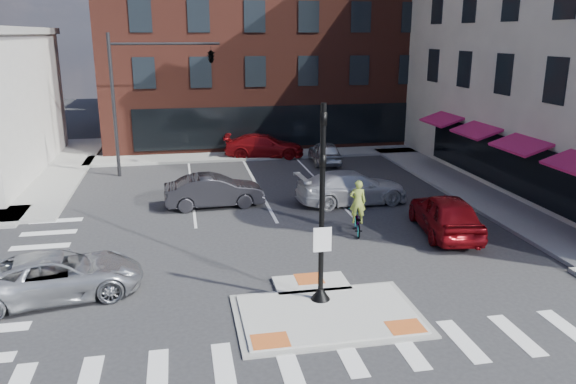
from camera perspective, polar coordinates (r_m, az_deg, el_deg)
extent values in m
plane|color=#28282B|center=(17.22, 3.63, -11.73)|extent=(120.00, 120.00, 0.00)
cube|color=gray|center=(16.78, 4.07, -12.41)|extent=(5.40, 3.60, 0.06)
cube|color=#A8A8A3|center=(16.77, 4.08, -12.32)|extent=(5.00, 3.20, 0.12)
cube|color=#A8A8A3|center=(18.58, 2.38, -9.34)|extent=(2.40, 1.40, 0.12)
cube|color=#C55822|center=(15.36, -1.81, -14.85)|extent=(1.00, 0.80, 0.01)
cube|color=#C55822|center=(16.31, 11.84, -13.25)|extent=(1.00, 0.80, 0.01)
cube|color=#C55822|center=(18.82, 2.17, -8.78)|extent=(0.90, 0.90, 0.01)
cube|color=gray|center=(36.32, -21.95, 2.13)|extent=(3.00, 20.00, 0.15)
cube|color=gray|center=(29.88, 19.04, -0.36)|extent=(3.00, 24.00, 0.15)
cube|color=gray|center=(38.22, -0.32, 3.93)|extent=(26.00, 3.00, 0.15)
cube|color=#502219|center=(47.27, -2.68, 15.26)|extent=(24.00, 18.00, 15.00)
cube|color=black|center=(38.88, -0.60, 6.72)|extent=(20.00, 0.12, 2.80)
cube|color=black|center=(30.11, 21.30, 2.74)|extent=(0.12, 16.00, 2.60)
cube|color=#C91A5E|center=(29.49, 20.40, 5.26)|extent=(1.46, 3.00, 0.58)
cube|color=#C91A5E|center=(34.68, 15.31, 7.14)|extent=(1.46, 3.00, 0.58)
cube|color=slate|center=(66.81, -11.38, 13.00)|extent=(10.00, 12.00, 10.00)
cube|color=brown|center=(69.99, -0.39, 14.23)|extent=(12.00, 12.00, 12.00)
cone|color=black|center=(17.41, 3.32, -10.13)|extent=(0.60, 0.60, 0.45)
cylinder|color=black|center=(16.37, 3.47, -1.10)|extent=(0.16, 0.16, 5.80)
cube|color=white|center=(16.61, 3.51, -4.85)|extent=(0.55, 0.04, 0.75)
imported|color=black|center=(15.88, 3.60, 6.16)|extent=(0.18, 0.22, 1.10)
imported|color=black|center=(16.13, 3.53, 1.96)|extent=(0.18, 0.22, 1.10)
cylinder|color=black|center=(33.17, -17.27, 8.28)|extent=(0.20, 0.20, 8.00)
cylinder|color=black|center=(32.76, -12.39, 14.50)|extent=(6.00, 0.14, 0.14)
imported|color=black|center=(32.83, -7.84, 13.67)|extent=(0.48, 2.24, 0.90)
imported|color=#ADB0B5|center=(19.00, -22.35, -7.86)|extent=(5.47, 3.22, 1.43)
imported|color=maroon|center=(23.82, 15.70, -2.15)|extent=(2.71, 5.23, 1.70)
imported|color=silver|center=(27.24, 6.51, 0.46)|extent=(5.55, 2.56, 1.57)
imported|color=#252429|center=(26.77, -7.51, 0.11)|extent=(4.72, 1.84, 1.53)
imported|color=#B6B9BD|center=(35.63, 3.76, 4.05)|extent=(1.95, 4.24, 1.41)
imported|color=maroon|center=(37.36, -2.45, 4.71)|extent=(5.52, 3.02, 1.52)
imported|color=#3F3F44|center=(23.24, 7.02, -3.08)|extent=(0.99, 1.90, 0.95)
imported|color=#D3F155|center=(22.98, 7.09, -0.99)|extent=(0.74, 0.56, 1.82)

